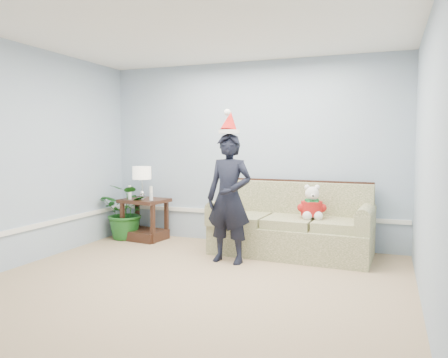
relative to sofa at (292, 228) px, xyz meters
name	(u,v)px	position (x,y,z in m)	size (l,w,h in m)	color
room_shell	(173,159)	(-0.73, -2.06, 1.00)	(4.54, 5.04, 2.74)	tan
wainscot_trim	(135,223)	(-1.90, -0.88, 0.10)	(4.49, 4.99, 0.06)	white
sofa	(292,228)	(0.00, 0.00, 0.00)	(2.14, 1.00, 0.98)	#49592A
side_table	(145,224)	(-2.32, 0.07, -0.10)	(0.73, 0.64, 0.64)	#3C2016
table_lamp	(142,174)	(-2.35, 0.04, 0.68)	(0.28, 0.28, 0.50)	silver
candle_pair	(140,193)	(-2.32, -0.05, 0.39)	(0.43, 0.05, 0.22)	silver
houseplant	(127,211)	(-2.60, 0.01, 0.09)	(0.78, 0.68, 0.87)	#1A571C
man	(229,198)	(-0.65, -0.69, 0.46)	(0.59, 0.39, 1.62)	black
santa_hat	(230,123)	(-0.65, -0.68, 1.40)	(0.27, 0.31, 0.31)	white
teddy_bear	(312,206)	(0.28, -0.10, 0.33)	(0.34, 0.35, 0.45)	white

